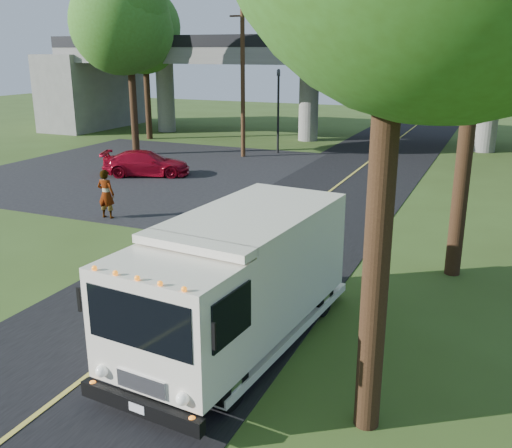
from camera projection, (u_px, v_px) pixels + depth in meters
The scene contains 12 objects.
ground at pixel (80, 383), 11.29m from camera, with size 120.00×120.00×0.00m, color #354C1B.
road at pixel (270, 237), 20.05m from camera, with size 7.00×90.00×0.02m, color black.
parking_lot at pixel (140, 170), 31.27m from camera, with size 16.00×18.00×0.01m, color black.
lane_line at pixel (270, 237), 20.05m from camera, with size 0.12×90.00×0.01m, color gold.
overpass at pixel (395, 78), 38.01m from camera, with size 54.00×10.00×7.30m.
traffic_signal at pixel (278, 102), 35.44m from camera, with size 0.18×0.22×5.20m.
utility_pole at pixel (243, 80), 33.85m from camera, with size 1.60×0.26×9.00m.
tree_left_lot at pixel (130, 22), 33.39m from camera, with size 5.60×5.50×10.50m.
tree_left_far at pixel (145, 33), 39.93m from camera, with size 5.26×5.16×9.89m.
step_van at pixel (238, 278), 12.37m from camera, with size 3.16×7.14×2.91m.
red_sedan at pixel (146, 163), 29.74m from camera, with size 1.82×4.48×1.30m, color maroon.
pedestrian at pixel (106, 194), 22.07m from camera, with size 0.71×0.46×1.93m, color gray.
Camera 1 is at (7.15, -7.65, 6.32)m, focal length 40.00 mm.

